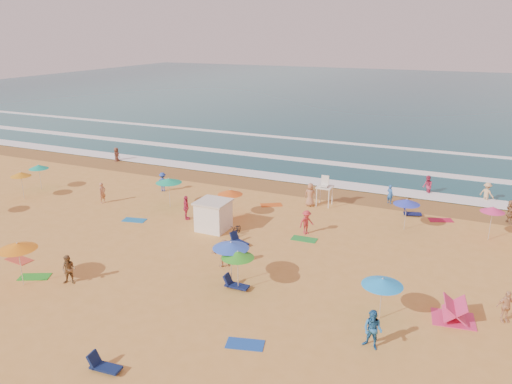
% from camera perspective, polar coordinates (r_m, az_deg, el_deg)
% --- Properties ---
extents(ground, '(220.00, 220.00, 0.00)m').
position_cam_1_polar(ground, '(33.25, -1.92, -5.73)').
color(ground, gold).
rests_on(ground, ground).
extents(ocean, '(220.00, 140.00, 0.18)m').
position_cam_1_polar(ocean, '(112.86, 17.56, 10.48)').
color(ocean, '#0C4756').
rests_on(ocean, ground).
extents(wet_sand, '(220.00, 220.00, 0.00)m').
position_cam_1_polar(wet_sand, '(44.07, 5.26, 0.30)').
color(wet_sand, olive).
rests_on(wet_sand, ground).
extents(surf_foam, '(200.00, 18.70, 0.05)m').
position_cam_1_polar(surf_foam, '(52.14, 8.47, 3.11)').
color(surf_foam, white).
rests_on(surf_foam, ground).
extents(cabana, '(2.00, 2.00, 2.00)m').
position_cam_1_polar(cabana, '(35.02, -4.89, -2.75)').
color(cabana, white).
rests_on(cabana, ground).
extents(cabana_roof, '(2.20, 2.20, 0.12)m').
position_cam_1_polar(cabana_roof, '(34.66, -4.93, -1.11)').
color(cabana_roof, silver).
rests_on(cabana_roof, cabana).
extents(bicycle, '(0.59, 1.53, 0.79)m').
position_cam_1_polar(bicycle, '(34.17, -2.31, -4.33)').
color(bicycle, black).
rests_on(bicycle, ground).
extents(lifeguard_stand, '(1.20, 1.20, 2.10)m').
position_cam_1_polar(lifeguard_stand, '(39.97, 7.85, -0.11)').
color(lifeguard_stand, white).
rests_on(lifeguard_stand, ground).
extents(beach_umbrellas, '(59.64, 19.71, 0.79)m').
position_cam_1_polar(beach_umbrellas, '(31.20, -0.80, -3.14)').
color(beach_umbrellas, blue).
rests_on(beach_umbrellas, ground).
extents(loungers, '(54.67, 24.58, 0.34)m').
position_cam_1_polar(loungers, '(28.86, 8.56, -9.48)').
color(loungers, '#0E114A').
rests_on(loungers, ground).
extents(towels, '(55.30, 22.13, 0.03)m').
position_cam_1_polar(towels, '(31.22, -1.17, -7.35)').
color(towels, '#E4451C').
rests_on(towels, ground).
extents(beachgoers, '(41.29, 25.78, 2.14)m').
position_cam_1_polar(beachgoers, '(36.35, 3.00, -2.21)').
color(beachgoers, '#9A6D47').
rests_on(beachgoers, ground).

